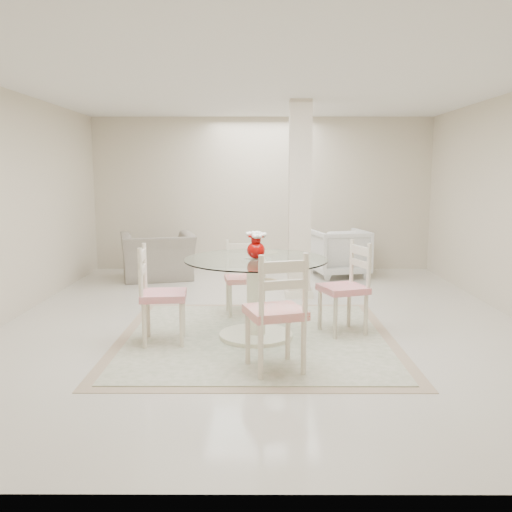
{
  "coord_description": "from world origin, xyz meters",
  "views": [
    {
      "loc": [
        -0.08,
        -6.21,
        1.73
      ],
      "look_at": [
        -0.1,
        -0.49,
        0.85
      ],
      "focal_mm": 38.0,
      "sensor_mm": 36.0,
      "label": 1
    }
  ],
  "objects_px": {
    "column": "(300,201)",
    "recliner_taupe": "(158,256)",
    "dining_chair_west": "(156,287)",
    "armchair_white": "(339,253)",
    "side_table": "(263,269)",
    "dining_chair_east": "(349,281)",
    "dining_chair_south": "(278,304)",
    "dining_chair_north": "(242,272)",
    "dining_table": "(256,298)",
    "red_vase": "(256,245)"
  },
  "relations": [
    {
      "from": "column",
      "to": "red_vase",
      "type": "xyz_separation_m",
      "value": [
        -0.6,
        -1.99,
        -0.36
      ]
    },
    {
      "from": "dining_table",
      "to": "dining_chair_south",
      "type": "relative_size",
      "value": 1.25
    },
    {
      "from": "dining_chair_west",
      "to": "dining_chair_north",
      "type": "bearing_deg",
      "value": -40.64
    },
    {
      "from": "dining_table",
      "to": "dining_chair_west",
      "type": "xyz_separation_m",
      "value": [
        -1.01,
        -0.18,
        0.15
      ]
    },
    {
      "from": "dining_table",
      "to": "dining_chair_east",
      "type": "xyz_separation_m",
      "value": [
        1.0,
        0.19,
        0.15
      ]
    },
    {
      "from": "red_vase",
      "to": "dining_chair_east",
      "type": "xyz_separation_m",
      "value": [
        1.0,
        0.19,
        -0.41
      ]
    },
    {
      "from": "dining_chair_east",
      "to": "dining_chair_north",
      "type": "distance_m",
      "value": 1.43
    },
    {
      "from": "column",
      "to": "recliner_taupe",
      "type": "height_order",
      "value": "column"
    },
    {
      "from": "dining_table",
      "to": "red_vase",
      "type": "relative_size",
      "value": 5.19
    },
    {
      "from": "recliner_taupe",
      "to": "dining_chair_north",
      "type": "bearing_deg",
      "value": 107.5
    },
    {
      "from": "recliner_taupe",
      "to": "side_table",
      "type": "relative_size",
      "value": 2.36
    },
    {
      "from": "dining_chair_west",
      "to": "dining_chair_east",
      "type": "bearing_deg",
      "value": -85.06
    },
    {
      "from": "column",
      "to": "armchair_white",
      "type": "bearing_deg",
      "value": 62.24
    },
    {
      "from": "dining_chair_north",
      "to": "armchair_white",
      "type": "height_order",
      "value": "dining_chair_north"
    },
    {
      "from": "dining_table",
      "to": "dining_chair_west",
      "type": "relative_size",
      "value": 1.32
    },
    {
      "from": "column",
      "to": "dining_chair_south",
      "type": "xyz_separation_m",
      "value": [
        -0.41,
        -3.0,
        -0.73
      ]
    },
    {
      "from": "dining_table",
      "to": "dining_chair_north",
      "type": "bearing_deg",
      "value": 100.17
    },
    {
      "from": "dining_chair_east",
      "to": "armchair_white",
      "type": "xyz_separation_m",
      "value": [
        0.39,
        3.31,
        -0.18
      ]
    },
    {
      "from": "recliner_taupe",
      "to": "side_table",
      "type": "bearing_deg",
      "value": 154.16
    },
    {
      "from": "dining_chair_south",
      "to": "recliner_taupe",
      "type": "height_order",
      "value": "dining_chair_south"
    },
    {
      "from": "dining_chair_east",
      "to": "dining_chair_south",
      "type": "relative_size",
      "value": 0.94
    },
    {
      "from": "dining_chair_east",
      "to": "dining_chair_south",
      "type": "distance_m",
      "value": 1.45
    },
    {
      "from": "dining_chair_south",
      "to": "recliner_taupe",
      "type": "distance_m",
      "value": 4.62
    },
    {
      "from": "dining_chair_west",
      "to": "armchair_white",
      "type": "distance_m",
      "value": 4.4
    },
    {
      "from": "dining_table",
      "to": "armchair_white",
      "type": "relative_size",
      "value": 1.68
    },
    {
      "from": "red_vase",
      "to": "armchair_white",
      "type": "bearing_deg",
      "value": 68.3
    },
    {
      "from": "dining_chair_north",
      "to": "dining_table",
      "type": "bearing_deg",
      "value": -88.51
    },
    {
      "from": "column",
      "to": "armchair_white",
      "type": "height_order",
      "value": "column"
    },
    {
      "from": "recliner_taupe",
      "to": "armchair_white",
      "type": "relative_size",
      "value": 1.31
    },
    {
      "from": "dining_chair_north",
      "to": "dining_chair_south",
      "type": "xyz_separation_m",
      "value": [
        0.37,
        -2.01,
        0.09
      ]
    },
    {
      "from": "dining_chair_east",
      "to": "recliner_taupe",
      "type": "bearing_deg",
      "value": -158.9
    },
    {
      "from": "dining_chair_south",
      "to": "armchair_white",
      "type": "bearing_deg",
      "value": -122.13
    },
    {
      "from": "dining_chair_east",
      "to": "dining_chair_south",
      "type": "height_order",
      "value": "dining_chair_south"
    },
    {
      "from": "dining_chair_north",
      "to": "dining_chair_west",
      "type": "relative_size",
      "value": 0.9
    },
    {
      "from": "dining_table",
      "to": "red_vase",
      "type": "bearing_deg",
      "value": -18.43
    },
    {
      "from": "dining_chair_north",
      "to": "red_vase",
      "type": "bearing_deg",
      "value": -88.46
    },
    {
      "from": "dining_chair_south",
      "to": "red_vase",
      "type": "bearing_deg",
      "value": -96.45
    },
    {
      "from": "dining_chair_south",
      "to": "recliner_taupe",
      "type": "bearing_deg",
      "value": -84.06
    },
    {
      "from": "dining_chair_west",
      "to": "armchair_white",
      "type": "relative_size",
      "value": 1.27
    },
    {
      "from": "red_vase",
      "to": "dining_chair_east",
      "type": "height_order",
      "value": "red_vase"
    },
    {
      "from": "dining_table",
      "to": "dining_chair_east",
      "type": "distance_m",
      "value": 1.03
    },
    {
      "from": "dining_table",
      "to": "side_table",
      "type": "relative_size",
      "value": 3.02
    },
    {
      "from": "side_table",
      "to": "dining_chair_north",
      "type": "bearing_deg",
      "value": -98.56
    },
    {
      "from": "red_vase",
      "to": "side_table",
      "type": "relative_size",
      "value": 0.58
    },
    {
      "from": "red_vase",
      "to": "dining_chair_south",
      "type": "relative_size",
      "value": 0.24
    },
    {
      "from": "dining_chair_west",
      "to": "recliner_taupe",
      "type": "distance_m",
      "value": 3.47
    },
    {
      "from": "dining_chair_north",
      "to": "side_table",
      "type": "bearing_deg",
      "value": 72.75
    },
    {
      "from": "dining_chair_west",
      "to": "column",
      "type": "bearing_deg",
      "value": -42.04
    },
    {
      "from": "column",
      "to": "dining_chair_north",
      "type": "relative_size",
      "value": 2.68
    },
    {
      "from": "column",
      "to": "dining_table",
      "type": "height_order",
      "value": "column"
    }
  ]
}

